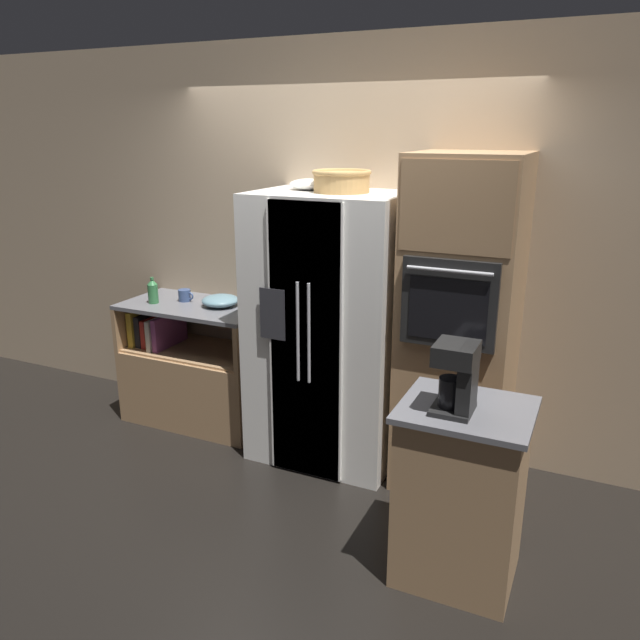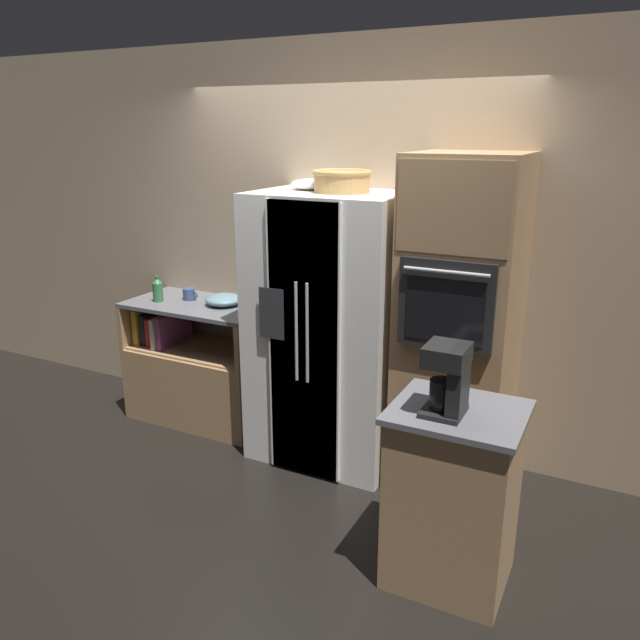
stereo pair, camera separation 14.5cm
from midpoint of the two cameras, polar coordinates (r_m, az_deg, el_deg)
The scene contains 12 objects.
ground_plane at distance 4.53m, azimuth -1.04°, elevation -12.10°, with size 20.00×20.00×0.00m, color black.
wall_back at distance 4.44m, azimuth 1.44°, elevation 6.60°, with size 12.00×0.06×2.80m.
counter_left at distance 5.00m, azimuth -11.97°, elevation -5.05°, with size 1.11×0.61×0.94m.
refrigerator at distance 4.19m, azimuth -0.21°, elevation -0.91°, with size 0.99×0.76×1.83m.
wall_oven at distance 3.91m, azimuth 11.63°, elevation -0.57°, with size 0.66×0.73×2.08m.
island_counter at distance 3.28m, azimuth 11.46°, elevation -15.22°, with size 0.62×0.55×0.94m.
wicker_basket at distance 3.98m, azimuth 0.92°, elevation 12.65°, with size 0.37×0.37×0.14m.
fruit_bowl at distance 4.16m, azimuth -2.08°, elevation 12.30°, with size 0.25×0.25×0.07m.
bottle_tall at distance 4.89m, azimuth -15.86°, elevation 2.57°, with size 0.08×0.08×0.20m.
mug at distance 4.90m, azimuth -13.09°, elevation 2.21°, with size 0.13×0.09×0.09m.
mixing_bowl at distance 4.71m, azimuth -9.96°, elevation 1.75°, with size 0.28×0.28×0.08m.
coffee_maker at distance 2.93m, azimuth 11.23°, elevation -5.00°, with size 0.19×0.21×0.34m.
Camera 1 is at (1.66, -3.58, 2.21)m, focal length 35.00 mm.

